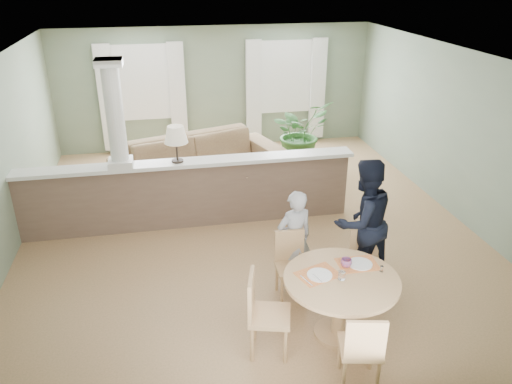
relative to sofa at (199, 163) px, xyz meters
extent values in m
plane|color=tan|center=(0.61, -1.77, -0.46)|extent=(8.00, 8.00, 0.00)
cube|color=gray|center=(0.61, 2.23, 0.89)|extent=(7.00, 0.02, 2.70)
cube|color=gray|center=(-2.89, -1.77, 0.89)|extent=(0.02, 8.00, 2.70)
cube|color=gray|center=(4.11, -1.77, 0.89)|extent=(0.02, 8.00, 2.70)
cube|color=gray|center=(0.61, -5.77, 0.89)|extent=(7.00, 0.02, 2.70)
cube|color=white|center=(0.61, -1.77, 2.24)|extent=(7.00, 8.00, 0.02)
cube|color=white|center=(-0.99, 2.20, 1.09)|extent=(1.10, 0.02, 1.50)
cube|color=white|center=(-0.99, 2.18, 1.09)|extent=(1.22, 0.04, 1.62)
cube|color=white|center=(2.21, 2.20, 1.09)|extent=(1.10, 0.02, 1.50)
cube|color=white|center=(2.21, 2.18, 1.09)|extent=(1.22, 0.04, 1.62)
cube|color=white|center=(-1.74, 2.11, 0.79)|extent=(0.35, 0.10, 2.30)
cube|color=white|center=(-0.24, 2.11, 0.79)|extent=(0.35, 0.10, 2.30)
cube|color=white|center=(1.46, 2.11, 0.79)|extent=(0.35, 0.10, 2.30)
cube|color=white|center=(2.96, 2.11, 0.79)|extent=(0.35, 0.10, 2.30)
cube|color=#775C4C|center=(-0.29, -1.57, 0.06)|extent=(5.20, 0.22, 1.05)
cube|color=white|center=(-0.29, -1.57, 0.62)|extent=(5.32, 0.36, 0.06)
cube|color=white|center=(-1.29, -1.57, 0.70)|extent=(0.36, 0.36, 0.10)
cylinder|color=white|center=(-1.29, -1.57, 1.44)|extent=(0.26, 0.26, 1.39)
cube|color=white|center=(-1.29, -1.57, 2.19)|extent=(0.38, 0.38, 0.10)
cylinder|color=black|center=(-0.44, -1.57, 0.66)|extent=(0.18, 0.18, 0.03)
cylinder|color=black|center=(-0.44, -1.57, 0.82)|extent=(0.03, 0.03, 0.28)
cone|color=#F7E9CC|center=(-0.44, -1.57, 1.09)|extent=(0.36, 0.36, 0.26)
imported|color=#8F7A4E|center=(0.00, 0.00, 0.00)|extent=(3.40, 2.17, 0.93)
imported|color=#2C5D25|center=(2.20, 0.82, 0.21)|extent=(1.56, 1.49, 1.34)
cylinder|color=tan|center=(1.16, -4.57, -0.44)|extent=(0.53, 0.53, 0.04)
cylinder|color=tan|center=(1.16, -4.57, -0.08)|extent=(0.14, 0.14, 0.69)
cylinder|color=tan|center=(1.16, -4.57, 0.29)|extent=(1.28, 1.28, 0.04)
cube|color=#BE492A|center=(0.92, -4.45, 0.31)|extent=(0.54, 0.46, 0.01)
cube|color=#BE492A|center=(1.43, -4.34, 0.31)|extent=(0.46, 0.34, 0.01)
cylinder|color=white|center=(0.93, -4.48, 0.32)|extent=(0.28, 0.28, 0.01)
cylinder|color=white|center=(1.46, -4.35, 0.32)|extent=(0.28, 0.28, 0.01)
cylinder|color=white|center=(1.15, -4.59, 0.36)|extent=(0.08, 0.08, 0.09)
cube|color=silver|center=(0.89, -4.55, 0.33)|extent=(0.07, 0.18, 0.00)
cube|color=silver|center=(0.76, -4.55, 0.32)|extent=(0.09, 0.22, 0.00)
cylinder|color=white|center=(1.64, -4.53, 0.34)|extent=(0.04, 0.04, 0.07)
cylinder|color=silver|center=(1.64, -4.53, 0.38)|extent=(0.04, 0.04, 0.01)
imported|color=#243EAA|center=(1.28, -4.36, 0.36)|extent=(0.16, 0.16, 0.10)
cube|color=tan|center=(0.82, -3.76, -0.04)|extent=(0.40, 0.40, 0.05)
cylinder|color=tan|center=(0.66, -3.92, -0.26)|extent=(0.04, 0.04, 0.40)
cylinder|color=tan|center=(0.98, -3.93, -0.26)|extent=(0.04, 0.04, 0.40)
cylinder|color=tan|center=(0.67, -3.60, -0.26)|extent=(0.04, 0.04, 0.40)
cylinder|color=tan|center=(0.99, -3.61, -0.26)|extent=(0.04, 0.04, 0.40)
cube|color=tan|center=(0.83, -3.59, 0.19)|extent=(0.37, 0.05, 0.43)
cube|color=tan|center=(1.76, -3.84, -0.04)|extent=(0.49, 0.49, 0.05)
cylinder|color=tan|center=(1.56, -3.94, -0.26)|extent=(0.04, 0.04, 0.40)
cylinder|color=tan|center=(1.86, -4.03, -0.26)|extent=(0.04, 0.04, 0.40)
cylinder|color=tan|center=(1.65, -3.64, -0.26)|extent=(0.04, 0.04, 0.40)
cylinder|color=tan|center=(1.95, -3.73, -0.26)|extent=(0.04, 0.04, 0.40)
cube|color=tan|center=(1.81, -3.67, 0.19)|extent=(0.37, 0.14, 0.43)
cube|color=tan|center=(1.12, -5.28, -0.03)|extent=(0.49, 0.49, 0.05)
cylinder|color=tan|center=(1.32, -5.15, -0.25)|extent=(0.04, 0.04, 0.42)
cylinder|color=tan|center=(0.99, -5.08, -0.25)|extent=(0.04, 0.04, 0.42)
cylinder|color=tan|center=(1.24, -5.48, -0.25)|extent=(0.04, 0.04, 0.42)
cylinder|color=tan|center=(0.92, -5.40, -0.25)|extent=(0.04, 0.04, 0.42)
cube|color=tan|center=(1.08, -5.46, 0.22)|extent=(0.39, 0.12, 0.45)
cube|color=tan|center=(0.33, -4.67, 0.00)|extent=(0.54, 0.54, 0.05)
cylinder|color=tan|center=(0.46, -4.89, -0.24)|extent=(0.04, 0.04, 0.45)
cylinder|color=tan|center=(0.55, -4.55, -0.24)|extent=(0.04, 0.04, 0.45)
cylinder|color=tan|center=(0.12, -4.80, -0.24)|extent=(0.04, 0.04, 0.45)
cylinder|color=tan|center=(0.21, -4.45, -0.24)|extent=(0.04, 0.04, 0.45)
cube|color=tan|center=(0.14, -4.62, 0.26)|extent=(0.15, 0.41, 0.48)
imported|color=#9E9DA2|center=(0.92, -3.48, 0.21)|extent=(0.55, 0.43, 1.35)
imported|color=black|center=(1.81, -3.55, 0.40)|extent=(0.98, 0.85, 1.72)
camera|label=1|loc=(-0.63, -8.85, 3.43)|focal=35.00mm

